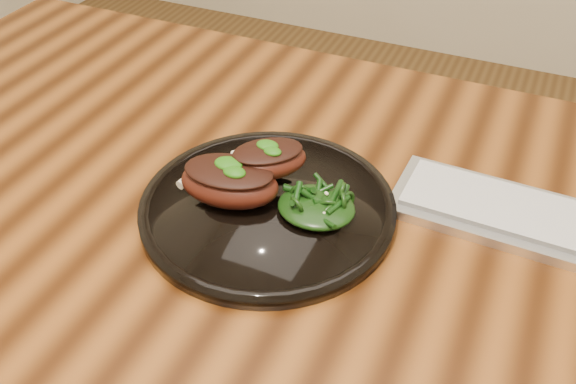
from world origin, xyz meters
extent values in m
cube|color=#331706|center=(0.00, 0.00, 0.73)|extent=(1.60, 0.80, 0.04)
cylinder|color=#3C160D|center=(-0.74, 0.34, 0.35)|extent=(0.06, 0.06, 0.71)
cylinder|color=black|center=(-0.13, 0.00, 0.76)|extent=(0.29, 0.29, 0.02)
torus|color=black|center=(-0.13, 0.00, 0.76)|extent=(0.29, 0.29, 0.01)
cylinder|color=black|center=(-0.13, 0.00, 0.76)|extent=(0.19, 0.19, 0.00)
ellipsoid|color=#49180E|center=(-0.17, -0.01, 0.79)|extent=(0.12, 0.09, 0.04)
ellipsoid|color=black|center=(-0.17, -0.01, 0.81)|extent=(0.11, 0.08, 0.01)
cylinder|color=beige|center=(-0.22, 0.00, 0.78)|extent=(0.02, 0.06, 0.01)
ellipsoid|color=#134F08|center=(-0.17, -0.01, 0.81)|extent=(0.03, 0.02, 0.01)
ellipsoid|color=#49180E|center=(-0.14, 0.03, 0.80)|extent=(0.11, 0.10, 0.03)
ellipsoid|color=black|center=(-0.14, 0.03, 0.82)|extent=(0.09, 0.09, 0.01)
cylinder|color=beige|center=(-0.18, 0.01, 0.79)|extent=(0.02, 0.04, 0.01)
ellipsoid|color=#134F08|center=(-0.14, 0.03, 0.82)|extent=(0.03, 0.02, 0.01)
ellipsoid|color=#134F08|center=(-0.17, 0.06, 0.77)|extent=(0.08, 0.05, 0.01)
ellipsoid|color=black|center=(-0.08, 0.00, 0.78)|extent=(0.09, 0.08, 0.02)
cube|color=silver|center=(0.18, 0.10, 0.76)|extent=(0.37, 0.12, 0.01)
cube|color=silver|center=(0.18, 0.10, 0.77)|extent=(0.35, 0.10, 0.01)
camera|label=1|loc=(0.11, -0.50, 1.23)|focal=40.00mm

